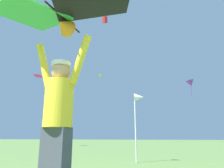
# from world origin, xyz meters

# --- Properties ---
(kite_flyer_person) EXTENTS (0.81, 0.36, 1.92)m
(kite_flyer_person) POSITION_xyz_m (-0.25, 0.04, 0.94)
(kite_flyer_person) COLOR #424751
(kite_flyer_person) RESTS_ON ground
(held_stunt_kite) EXTENTS (2.13, 1.18, 0.43)m
(held_stunt_kite) POSITION_xyz_m (-0.25, -0.06, 2.29)
(held_stunt_kite) COLOR black
(distant_kite_magenta_mid_left) EXTENTS (0.90, 0.89, 0.23)m
(distant_kite_magenta_mid_left) POSITION_xyz_m (-9.70, 12.08, 5.71)
(distant_kite_magenta_mid_left) COLOR #DB2393
(distant_kite_purple_far_center) EXTENTS (1.99, 1.92, 3.08)m
(distant_kite_purple_far_center) POSITION_xyz_m (3.88, 34.26, 9.55)
(distant_kite_purple_far_center) COLOR purple
(distant_kite_yellow_high_left) EXTENTS (0.83, 0.80, 1.44)m
(distant_kite_yellow_high_left) POSITION_xyz_m (-11.30, 31.42, 11.28)
(distant_kite_yellow_high_left) COLOR yellow
(distant_kite_red_mid_right) EXTENTS (0.89, 1.08, 1.20)m
(distant_kite_red_mid_right) POSITION_xyz_m (-8.61, 25.80, 18.82)
(distant_kite_red_mid_right) COLOR red
(marker_flag) EXTENTS (0.30, 0.24, 2.03)m
(marker_flag) POSITION_xyz_m (0.01, 4.17, 1.76)
(marker_flag) COLOR silver
(marker_flag) RESTS_ON ground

